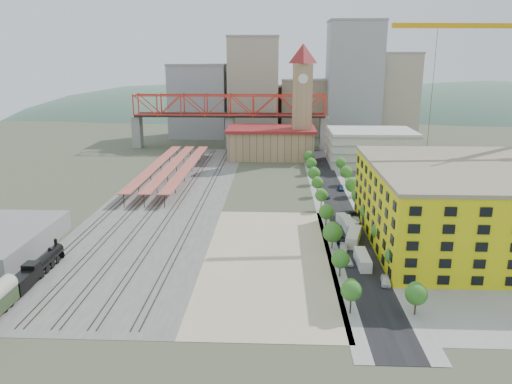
{
  "coord_description": "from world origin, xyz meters",
  "views": [
    {
      "loc": [
        -2.5,
        -133.06,
        42.97
      ],
      "look_at": [
        -7.54,
        -12.59,
        10.0
      ],
      "focal_mm": 35.0,
      "sensor_mm": 36.0,
      "label": 1
    }
  ],
  "objects_px": {
    "site_trailer_a": "(363,260)",
    "site_trailer_d": "(347,222)",
    "construction_building": "(467,205)",
    "site_trailer_b": "(353,237)",
    "locomotive": "(40,267)",
    "clock_tower": "(302,91)",
    "site_trailer_c": "(348,225)",
    "car_0": "(348,261)"
  },
  "relations": [
    {
      "from": "site_trailer_a",
      "to": "site_trailer_d",
      "type": "relative_size",
      "value": 1.01
    },
    {
      "from": "construction_building",
      "to": "site_trailer_d",
      "type": "height_order",
      "value": "construction_building"
    },
    {
      "from": "construction_building",
      "to": "site_trailer_b",
      "type": "xyz_separation_m",
      "value": [
        -26.0,
        -0.79,
        -7.99
      ]
    },
    {
      "from": "locomotive",
      "to": "site_trailer_b",
      "type": "distance_m",
      "value": 69.35
    },
    {
      "from": "locomotive",
      "to": "site_trailer_d",
      "type": "relative_size",
      "value": 2.31
    },
    {
      "from": "clock_tower",
      "to": "site_trailer_c",
      "type": "distance_m",
      "value": 95.67
    },
    {
      "from": "locomotive",
      "to": "site_trailer_c",
      "type": "height_order",
      "value": "locomotive"
    },
    {
      "from": "site_trailer_c",
      "to": "locomotive",
      "type": "bearing_deg",
      "value": -157.46
    },
    {
      "from": "clock_tower",
      "to": "site_trailer_c",
      "type": "height_order",
      "value": "clock_tower"
    },
    {
      "from": "site_trailer_c",
      "to": "site_trailer_d",
      "type": "height_order",
      "value": "site_trailer_c"
    },
    {
      "from": "site_trailer_b",
      "to": "site_trailer_c",
      "type": "height_order",
      "value": "site_trailer_b"
    },
    {
      "from": "clock_tower",
      "to": "site_trailer_a",
      "type": "distance_m",
      "value": 117.58
    },
    {
      "from": "construction_building",
      "to": "site_trailer_d",
      "type": "relative_size",
      "value": 5.55
    },
    {
      "from": "clock_tower",
      "to": "construction_building",
      "type": "distance_m",
      "value": 107.36
    },
    {
      "from": "site_trailer_a",
      "to": "car_0",
      "type": "relative_size",
      "value": 2.24
    },
    {
      "from": "locomotive",
      "to": "site_trailer_a",
      "type": "distance_m",
      "value": 66.49
    },
    {
      "from": "clock_tower",
      "to": "site_trailer_a",
      "type": "relative_size",
      "value": 5.64
    },
    {
      "from": "site_trailer_b",
      "to": "car_0",
      "type": "distance_m",
      "value": 13.4
    },
    {
      "from": "car_0",
      "to": "clock_tower",
      "type": "bearing_deg",
      "value": 86.86
    },
    {
      "from": "clock_tower",
      "to": "locomotive",
      "type": "height_order",
      "value": "clock_tower"
    },
    {
      "from": "locomotive",
      "to": "site_trailer_d",
      "type": "bearing_deg",
      "value": 26.36
    },
    {
      "from": "site_trailer_b",
      "to": "car_0",
      "type": "xyz_separation_m",
      "value": [
        -3.0,
        -13.04,
        -0.72
      ]
    },
    {
      "from": "clock_tower",
      "to": "car_0",
      "type": "xyz_separation_m",
      "value": [
        5.0,
        -113.82,
        -28.0
      ]
    },
    {
      "from": "locomotive",
      "to": "clock_tower",
      "type": "bearing_deg",
      "value": 64.59
    },
    {
      "from": "site_trailer_b",
      "to": "site_trailer_c",
      "type": "distance_m",
      "value": 9.47
    },
    {
      "from": "site_trailer_a",
      "to": "car_0",
      "type": "height_order",
      "value": "site_trailer_a"
    },
    {
      "from": "locomotive",
      "to": "site_trailer_a",
      "type": "bearing_deg",
      "value": 6.93
    },
    {
      "from": "locomotive",
      "to": "site_trailer_c",
      "type": "distance_m",
      "value": 72.82
    },
    {
      "from": "site_trailer_d",
      "to": "car_0",
      "type": "bearing_deg",
      "value": -113.43
    },
    {
      "from": "site_trailer_c",
      "to": "car_0",
      "type": "height_order",
      "value": "site_trailer_c"
    },
    {
      "from": "site_trailer_b",
      "to": "site_trailer_c",
      "type": "xyz_separation_m",
      "value": [
        0.0,
        9.47,
        -0.14
      ]
    },
    {
      "from": "construction_building",
      "to": "site_trailer_b",
      "type": "distance_m",
      "value": 27.21
    },
    {
      "from": "clock_tower",
      "to": "car_0",
      "type": "relative_size",
      "value": 12.65
    },
    {
      "from": "clock_tower",
      "to": "site_trailer_c",
      "type": "relative_size",
      "value": 5.59
    },
    {
      "from": "site_trailer_a",
      "to": "site_trailer_b",
      "type": "xyz_separation_m",
      "value": [
        0.0,
        13.27,
        0.16
      ]
    },
    {
      "from": "clock_tower",
      "to": "site_trailer_d",
      "type": "bearing_deg",
      "value": -84.88
    },
    {
      "from": "clock_tower",
      "to": "site_trailer_b",
      "type": "height_order",
      "value": "clock_tower"
    },
    {
      "from": "locomotive",
      "to": "construction_building",
      "type": "bearing_deg",
      "value": 13.49
    },
    {
      "from": "site_trailer_a",
      "to": "site_trailer_d",
      "type": "distance_m",
      "value": 24.68
    },
    {
      "from": "construction_building",
      "to": "car_0",
      "type": "distance_m",
      "value": 33.29
    },
    {
      "from": "site_trailer_b",
      "to": "locomotive",
      "type": "bearing_deg",
      "value": -147.77
    },
    {
      "from": "site_trailer_b",
      "to": "site_trailer_d",
      "type": "height_order",
      "value": "site_trailer_b"
    }
  ]
}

